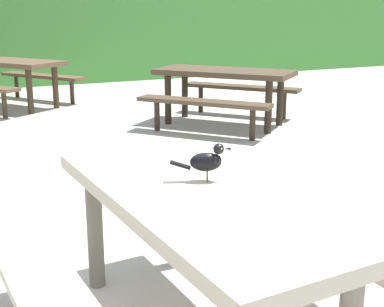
{
  "coord_description": "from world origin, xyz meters",
  "views": [
    {
      "loc": [
        -0.85,
        -2.11,
        1.54
      ],
      "look_at": [
        0.26,
        0.22,
        0.84
      ],
      "focal_mm": 50.59,
      "sensor_mm": 36.0,
      "label": 1
    }
  ],
  "objects_px": {
    "picnic_table_mid_left": "(224,84)",
    "bird_grackle": "(208,160)",
    "picnic_table_mid_right": "(9,72)",
    "picnic_table_foreground": "(199,228)"
  },
  "relations": [
    {
      "from": "picnic_table_mid_left",
      "to": "picnic_table_mid_right",
      "type": "xyz_separation_m",
      "value": [
        -2.4,
        2.64,
        0.0
      ]
    },
    {
      "from": "picnic_table_mid_right",
      "to": "picnic_table_mid_left",
      "type": "bearing_deg",
      "value": -47.76
    },
    {
      "from": "bird_grackle",
      "to": "picnic_table_mid_right",
      "type": "relative_size",
      "value": 0.12
    },
    {
      "from": "bird_grackle",
      "to": "picnic_table_mid_left",
      "type": "bearing_deg",
      "value": 60.23
    },
    {
      "from": "picnic_table_mid_left",
      "to": "picnic_table_mid_right",
      "type": "relative_size",
      "value": 1.01
    },
    {
      "from": "picnic_table_mid_left",
      "to": "bird_grackle",
      "type": "bearing_deg",
      "value": -119.77
    },
    {
      "from": "picnic_table_mid_left",
      "to": "picnic_table_mid_right",
      "type": "height_order",
      "value": "same"
    },
    {
      "from": "picnic_table_foreground",
      "to": "bird_grackle",
      "type": "bearing_deg",
      "value": 46.12
    },
    {
      "from": "picnic_table_foreground",
      "to": "bird_grackle",
      "type": "relative_size",
      "value": 6.78
    },
    {
      "from": "bird_grackle",
      "to": "picnic_table_mid_left",
      "type": "height_order",
      "value": "bird_grackle"
    }
  ]
}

